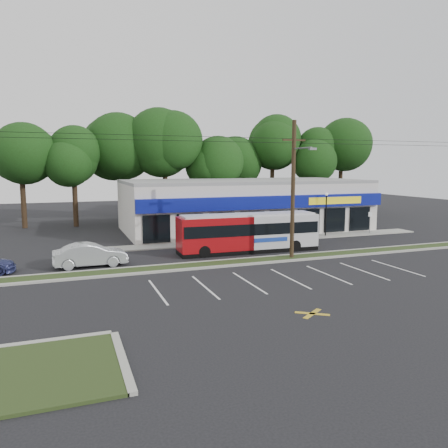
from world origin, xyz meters
TOP-DOWN VIEW (x-y plane):
  - ground at (0.00, 0.00)m, footprint 120.00×120.00m
  - grass_strip at (0.00, 1.00)m, footprint 40.00×1.60m
  - curb_south at (0.00, 0.15)m, footprint 40.00×0.25m
  - curb_north at (0.00, 1.85)m, footprint 40.00×0.25m
  - sidewalk at (5.00, 9.00)m, footprint 32.00×2.20m
  - strip_mall at (5.50, 15.91)m, footprint 25.00×12.55m
  - utility_pole at (2.83, 0.93)m, footprint 50.00×2.77m
  - lamp_post at (11.00, 8.80)m, footprint 0.30×0.30m
  - sign_post at (16.00, 8.57)m, footprint 0.45×0.10m
  - tree_line at (4.00, 26.00)m, footprint 46.76×6.76m
  - metrobus at (1.06, 4.50)m, footprint 11.38×2.71m
  - car_dark at (6.28, 8.50)m, footprint 4.12×1.67m
  - car_silver at (-11.05, 3.50)m, footprint 4.91×1.86m
  - pedestrian_a at (2.00, 6.00)m, footprint 0.69×0.64m
  - pedestrian_b at (4.68, 6.98)m, footprint 1.09×1.00m

SIDE VIEW (x-z plane):
  - ground at x=0.00m, z-range 0.00..0.00m
  - sidewalk at x=5.00m, z-range 0.00..0.10m
  - grass_strip at x=0.00m, z-range 0.00..0.12m
  - curb_south at x=0.00m, z-range 0.00..0.14m
  - curb_north at x=0.00m, z-range 0.00..0.14m
  - car_dark at x=6.28m, z-range 0.00..1.40m
  - pedestrian_a at x=2.00m, z-range 0.00..1.59m
  - car_silver at x=-11.05m, z-range 0.00..1.60m
  - pedestrian_b at x=4.68m, z-range 0.00..1.81m
  - sign_post at x=16.00m, z-range 0.44..2.67m
  - metrobus at x=1.06m, z-range 0.09..3.13m
  - strip_mall at x=5.50m, z-range 0.00..5.30m
  - lamp_post at x=11.00m, z-range 0.55..4.80m
  - utility_pole at x=2.83m, z-range 0.41..10.41m
  - tree_line at x=4.00m, z-range 2.50..14.33m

